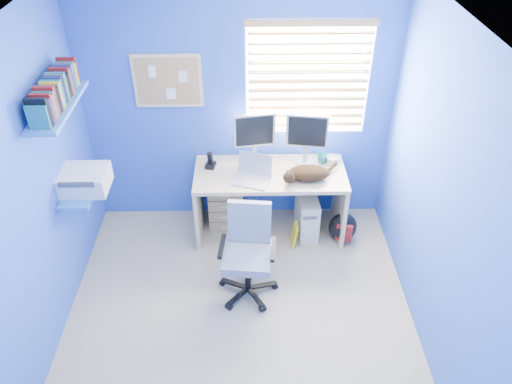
{
  "coord_description": "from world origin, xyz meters",
  "views": [
    {
      "loc": [
        0.09,
        -2.75,
        3.46
      ],
      "look_at": [
        0.15,
        0.65,
        0.95
      ],
      "focal_mm": 35.0,
      "sensor_mm": 36.0,
      "label": 1
    }
  ],
  "objects_px": {
    "desk": "(270,202)",
    "tower_pc": "(307,214)",
    "office_chair": "(248,263)",
    "laptop": "(252,172)",
    "cat": "(309,173)"
  },
  "relations": [
    {
      "from": "desk",
      "to": "tower_pc",
      "type": "distance_m",
      "value": 0.41
    },
    {
      "from": "laptop",
      "to": "office_chair",
      "type": "distance_m",
      "value": 0.85
    },
    {
      "from": "laptop",
      "to": "office_chair",
      "type": "relative_size",
      "value": 0.38
    },
    {
      "from": "laptop",
      "to": "office_chair",
      "type": "xyz_separation_m",
      "value": [
        -0.04,
        -0.68,
        -0.52
      ]
    },
    {
      "from": "desk",
      "to": "office_chair",
      "type": "relative_size",
      "value": 1.68
    },
    {
      "from": "tower_pc",
      "to": "office_chair",
      "type": "bearing_deg",
      "value": -130.75
    },
    {
      "from": "desk",
      "to": "laptop",
      "type": "bearing_deg",
      "value": -141.32
    },
    {
      "from": "cat",
      "to": "desk",
      "type": "bearing_deg",
      "value": 137.31
    },
    {
      "from": "desk",
      "to": "tower_pc",
      "type": "relative_size",
      "value": 3.28
    },
    {
      "from": "desk",
      "to": "cat",
      "type": "bearing_deg",
      "value": -19.44
    },
    {
      "from": "cat",
      "to": "tower_pc",
      "type": "distance_m",
      "value": 0.6
    },
    {
      "from": "desk",
      "to": "laptop",
      "type": "relative_size",
      "value": 4.47
    },
    {
      "from": "desk",
      "to": "cat",
      "type": "xyz_separation_m",
      "value": [
        0.36,
        -0.13,
        0.44
      ]
    },
    {
      "from": "desk",
      "to": "cat",
      "type": "distance_m",
      "value": 0.58
    },
    {
      "from": "laptop",
      "to": "office_chair",
      "type": "bearing_deg",
      "value": -75.7
    }
  ]
}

